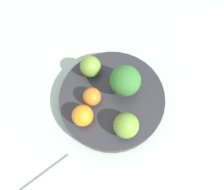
% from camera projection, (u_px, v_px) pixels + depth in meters
% --- Properties ---
extents(ground_plane, '(6.00, 6.00, 0.00)m').
position_uv_depth(ground_plane, '(112.00, 105.00, 0.51)').
color(ground_plane, gray).
extents(table_surface, '(1.20, 1.20, 0.02)m').
position_uv_depth(table_surface, '(112.00, 103.00, 0.50)').
color(table_surface, '#B2C6B2').
rests_on(table_surface, ground_plane).
extents(bowl, '(0.23, 0.23, 0.03)m').
position_uv_depth(bowl, '(112.00, 99.00, 0.48)').
color(bowl, '#2D2D33').
rests_on(bowl, table_surface).
extents(broccoli, '(0.06, 0.06, 0.07)m').
position_uv_depth(broccoli, '(125.00, 81.00, 0.44)').
color(broccoli, '#99C17A').
rests_on(broccoli, bowl).
extents(apple_red, '(0.05, 0.05, 0.05)m').
position_uv_depth(apple_red, '(90.00, 67.00, 0.47)').
color(apple_red, olive).
rests_on(apple_red, bowl).
extents(apple_green, '(0.05, 0.05, 0.05)m').
position_uv_depth(apple_green, '(126.00, 125.00, 0.42)').
color(apple_green, olive).
rests_on(apple_green, bowl).
extents(orange_front, '(0.04, 0.04, 0.04)m').
position_uv_depth(orange_front, '(83.00, 116.00, 0.43)').
color(orange_front, orange).
rests_on(orange_front, bowl).
extents(orange_back, '(0.04, 0.04, 0.04)m').
position_uv_depth(orange_back, '(92.00, 97.00, 0.45)').
color(orange_back, orange).
rests_on(orange_back, bowl).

